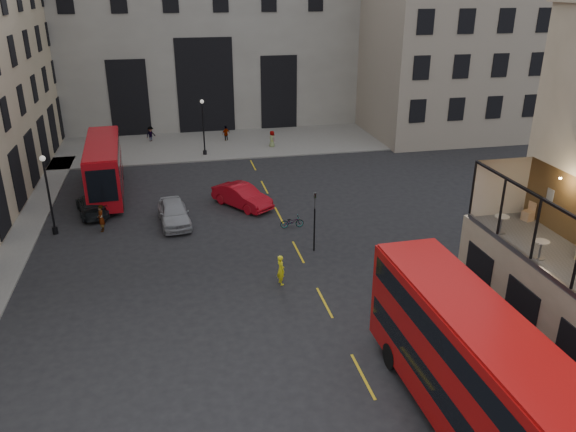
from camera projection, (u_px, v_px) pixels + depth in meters
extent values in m
plane|color=black|center=(407.00, 370.00, 23.96)|extent=(140.00, 140.00, 0.00)
cube|color=black|center=(519.00, 316.00, 24.15)|extent=(0.08, 9.20, 3.00)
cube|color=beige|center=(501.00, 187.00, 27.39)|extent=(3.00, 0.04, 2.90)
cube|color=black|center=(575.00, 194.00, 22.32)|extent=(3.00, 10.00, 0.04)
cube|color=slate|center=(530.00, 261.00, 23.11)|extent=(0.12, 10.00, 0.18)
cube|color=black|center=(542.00, 198.00, 22.05)|extent=(0.12, 10.00, 0.10)
cube|color=beige|center=(550.00, 195.00, 25.98)|extent=(0.04, 0.45, 0.55)
cylinder|color=#FFD899|center=(560.00, 178.00, 24.30)|extent=(0.12, 0.12, 0.05)
cube|color=#C6B394|center=(551.00, 308.00, 24.35)|extent=(3.00, 11.00, 4.50)
cube|color=slate|center=(561.00, 260.00, 23.46)|extent=(3.00, 10.00, 0.10)
cube|color=#9F9D94|center=(200.00, 43.00, 62.79)|extent=(34.00, 10.00, 18.00)
cube|color=black|center=(205.00, 86.00, 59.79)|extent=(6.00, 0.12, 10.00)
cube|color=black|center=(129.00, 99.00, 58.63)|extent=(4.00, 0.12, 8.00)
cube|color=black|center=(279.00, 93.00, 61.73)|extent=(4.00, 0.12, 8.00)
cube|color=gray|center=(440.00, 35.00, 60.04)|extent=(16.00, 18.00, 20.00)
cube|color=slate|center=(202.00, 144.00, 57.04)|extent=(40.00, 12.00, 0.12)
cylinder|color=black|center=(314.00, 230.00, 34.04)|extent=(0.10, 0.10, 2.80)
imported|color=black|center=(315.00, 201.00, 33.31)|extent=(0.16, 0.20, 1.00)
cylinder|color=black|center=(99.00, 166.00, 45.76)|extent=(0.10, 0.10, 2.80)
imported|color=black|center=(96.00, 144.00, 45.02)|extent=(0.16, 0.20, 1.00)
cylinder|color=black|center=(49.00, 198.00, 35.93)|extent=(0.14, 0.14, 5.00)
cylinder|color=black|center=(55.00, 230.00, 36.80)|extent=(0.36, 0.36, 0.50)
sphere|color=silver|center=(42.00, 158.00, 34.90)|extent=(0.36, 0.36, 0.36)
cylinder|color=black|center=(204.00, 130.00, 52.49)|extent=(0.14, 0.14, 5.00)
cylinder|color=black|center=(205.00, 153.00, 53.36)|extent=(0.36, 0.36, 0.50)
sphere|color=silver|center=(202.00, 102.00, 51.46)|extent=(0.36, 0.36, 0.36)
cube|color=#A40B0B|center=(473.00, 369.00, 19.88)|extent=(3.07, 12.34, 4.35)
cube|color=black|center=(470.00, 383.00, 20.12)|extent=(3.09, 11.67, 0.89)
cube|color=black|center=(477.00, 338.00, 19.37)|extent=(3.09, 11.67, 0.89)
cube|color=#A40B0B|center=(481.00, 316.00, 19.03)|extent=(2.95, 12.09, 0.13)
cylinder|color=black|center=(391.00, 356.00, 23.93)|extent=(0.34, 1.12, 1.12)
cylinder|color=black|center=(445.00, 348.00, 24.48)|extent=(0.34, 1.12, 1.12)
cube|color=#AA0B13|center=(104.00, 167.00, 42.89)|extent=(2.98, 10.61, 3.72)
cube|color=black|center=(105.00, 173.00, 43.09)|extent=(2.99, 10.04, 0.76)
cube|color=black|center=(103.00, 152.00, 42.44)|extent=(2.99, 10.04, 0.76)
cube|color=#AA0B13|center=(101.00, 143.00, 42.16)|extent=(2.88, 10.39, 0.11)
cylinder|color=black|center=(95.00, 176.00, 46.29)|extent=(0.32, 0.97, 0.95)
cylinder|color=black|center=(122.00, 174.00, 46.81)|extent=(0.32, 0.97, 0.95)
cylinder|color=black|center=(91.00, 207.00, 40.04)|extent=(0.32, 0.97, 0.95)
cylinder|color=black|center=(122.00, 204.00, 40.57)|extent=(0.32, 0.97, 0.95)
imported|color=#9B9DA3|center=(174.00, 213.00, 38.09)|extent=(2.37, 4.96, 1.64)
imported|color=#A80A15|center=(242.00, 196.00, 41.02)|extent=(4.28, 5.07, 1.64)
imported|color=black|center=(92.00, 205.00, 39.83)|extent=(2.89, 4.91, 1.34)
imported|color=gray|center=(292.00, 222.00, 37.68)|extent=(1.58, 0.56, 0.83)
imported|color=yellow|center=(281.00, 270.00, 30.46)|extent=(0.54, 0.70, 1.72)
imported|color=gray|center=(104.00, 173.00, 45.86)|extent=(0.84, 0.66, 1.70)
imported|color=gray|center=(151.00, 135.00, 57.48)|extent=(1.23, 1.14, 1.66)
imported|color=gray|center=(226.00, 134.00, 57.83)|extent=(1.03, 0.77, 1.62)
imported|color=gray|center=(272.00, 139.00, 55.69)|extent=(0.83, 0.98, 1.70)
imported|color=gray|center=(101.00, 218.00, 36.96)|extent=(0.49, 0.70, 1.82)
cylinder|color=beige|center=(542.00, 241.00, 23.23)|extent=(0.64, 0.64, 0.04)
cylinder|color=slate|center=(540.00, 250.00, 23.38)|extent=(0.09, 0.09, 0.75)
cylinder|color=slate|center=(539.00, 258.00, 23.53)|extent=(0.47, 0.47, 0.03)
cylinder|color=beige|center=(502.00, 217.00, 25.64)|extent=(0.66, 0.66, 0.04)
cylinder|color=slate|center=(501.00, 224.00, 25.79)|extent=(0.09, 0.09, 0.76)
cylinder|color=slate|center=(500.00, 232.00, 25.94)|extent=(0.48, 0.48, 0.03)
cube|color=tan|center=(528.00, 216.00, 27.18)|extent=(0.54, 0.54, 0.48)
cube|color=tan|center=(532.00, 206.00, 27.08)|extent=(0.15, 0.45, 0.43)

